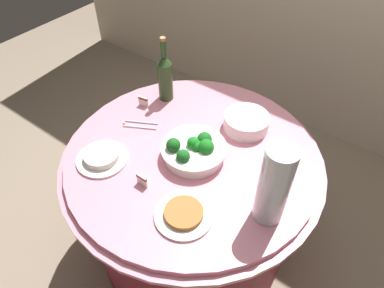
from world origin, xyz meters
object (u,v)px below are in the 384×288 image
Objects in this scene: food_plate_rice at (102,157)px; food_plate_peanuts at (184,214)px; label_placard_rear at (143,101)px; decorative_fruit_vase at (273,189)px; serving_tongs at (139,125)px; wine_bottle at (165,76)px; label_placard_mid at (281,143)px; label_placard_front at (142,180)px; plate_stack at (246,122)px; broccoli_bowl at (194,150)px.

food_plate_rice is 0.45m from food_plate_peanuts.
label_placard_rear reaches higher than food_plate_peanuts.
decorative_fruit_vase is 0.84m from label_placard_rear.
decorative_fruit_vase is at bearing -6.89° from serving_tongs.
wine_bottle is 0.16m from label_placard_rear.
decorative_fruit_vase is at bearing -23.80° from wine_bottle.
label_placard_mid is (0.58, 0.51, 0.01)m from food_plate_rice.
wine_bottle reaches higher than label_placard_front.
label_placard_rear is (-0.80, 0.21, -0.12)m from decorative_fruit_vase.
decorative_fruit_vase is 1.55× the size of food_plate_rice.
label_placard_front is 0.62m from label_placard_mid.
plate_stack is 0.56m from label_placard_front.
wine_bottle is at bearing 144.73° from broccoli_bowl.
label_placard_rear is (-0.08, 0.12, 0.03)m from serving_tongs.
serving_tongs is 0.26m from food_plate_rice.
plate_stack is at bearing 172.24° from label_placard_mid.
broccoli_bowl is 0.82× the size of decorative_fruit_vase.
label_placard_front is 1.00× the size of label_placard_rear.
decorative_fruit_vase reaches higher than serving_tongs.
label_placard_mid is at bearing 108.17° from decorative_fruit_vase.
broccoli_bowl reaches higher than food_plate_peanuts.
decorative_fruit_vase is 0.51m from label_placard_front.
label_placard_rear is (-0.41, 0.13, -0.01)m from broccoli_bowl.
food_plate_rice is 0.39m from label_placard_rear.
serving_tongs is at bearing 95.51° from food_plate_rice.
broccoli_bowl is 0.39m from food_plate_rice.
broccoli_bowl is 5.09× the size of label_placard_front.
label_placard_front and label_placard_mid have the same top height.
plate_stack reaches higher than food_plate_peanuts.
broccoli_bowl is 1.27× the size of food_plate_rice.
wine_bottle is 0.28m from serving_tongs.
label_placard_rear is at bearing -168.88° from label_placard_mid.
label_placard_mid is at bearing 1.13° from wine_bottle.
label_placard_rear is at bearing 105.45° from food_plate_rice.
broccoli_bowl is 5.09× the size of label_placard_rear.
wine_bottle is 0.59m from label_placard_front.
label_placard_mid is at bearing -7.76° from plate_stack.
label_placard_rear is at bearing 131.38° from label_placard_front.
serving_tongs is at bearing 149.87° from food_plate_peanuts.
decorative_fruit_vase reaches higher than broccoli_bowl.
decorative_fruit_vase is at bearing -10.97° from broccoli_bowl.
plate_stack is 0.95× the size of food_plate_peanuts.
label_placard_mid is (0.28, 0.27, -0.01)m from broccoli_bowl.
broccoli_bowl is at bearing -135.84° from label_placard_mid.
serving_tongs is 2.94× the size of label_placard_mid.
decorative_fruit_vase is 0.38m from label_placard_mid.
serving_tongs is 0.15m from label_placard_rear.
label_placard_mid is 0.70m from label_placard_rear.
label_placard_rear is (-0.10, 0.38, 0.01)m from food_plate_rice.
food_plate_rice is (0.02, -0.26, 0.01)m from serving_tongs.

